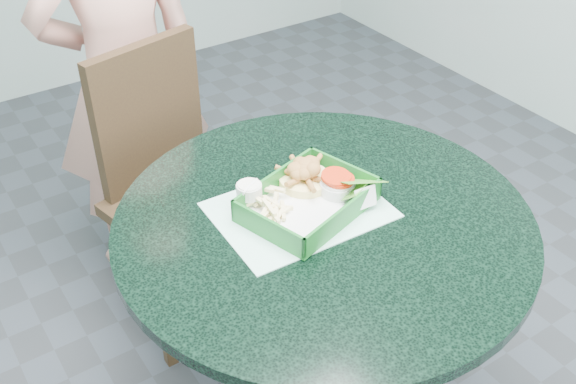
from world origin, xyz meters
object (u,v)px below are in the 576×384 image
cafe_table (322,278)px  sauce_ramekin (254,187)px  diner_person (126,80)px  dining_chair (167,175)px  crab_sandwich (315,179)px  food_basket (308,211)px

cafe_table → sauce_ramekin: (-0.09, 0.15, 0.22)m
diner_person → sauce_ramekin: (-0.01, -0.80, 0.07)m
dining_chair → sauce_ramekin: bearing=-102.4°
crab_sandwich → sauce_ramekin: bearing=159.0°
cafe_table → crab_sandwich: bearing=65.9°
diner_person → dining_chair: bearing=90.8°
food_basket → crab_sandwich: bearing=43.5°
diner_person → cafe_table: bearing=98.4°
cafe_table → food_basket: bearing=111.8°
sauce_ramekin → diner_person: bearing=89.3°
diner_person → food_basket: bearing=97.6°
cafe_table → sauce_ramekin: bearing=121.7°
diner_person → sauce_ramekin: size_ratio=24.78×
cafe_table → diner_person: diner_person is taller
cafe_table → diner_person: (-0.08, 0.95, 0.15)m
food_basket → sauce_ramekin: 0.14m
cafe_table → food_basket: 0.19m
dining_chair → crab_sandwich: size_ratio=7.44×
food_basket → cafe_table: bearing=-68.2°
dining_chair → food_basket: 0.68m
cafe_table → diner_person: size_ratio=0.65×
cafe_table → dining_chair: size_ratio=1.03×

